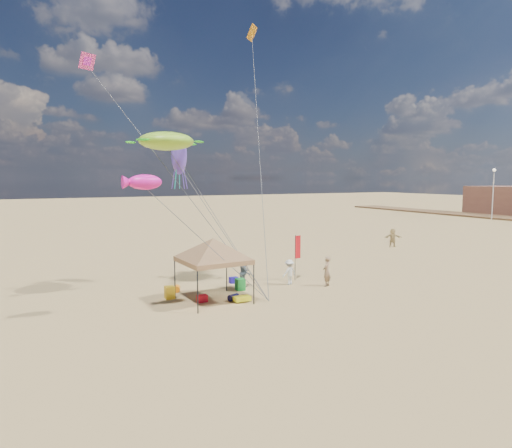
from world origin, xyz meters
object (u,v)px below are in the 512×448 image
object	(u,v)px
chair_green	(240,284)
person_near_b	(245,272)
cooler_blue	(234,280)
chair_yellow	(170,292)
person_near_a	(327,271)
cooler_red	(202,299)
beach_cart	(242,298)
canopy_tent	(213,241)
person_far_c	(393,238)
lamp_north	(493,185)
person_near_c	(289,272)
feather_flag	(297,250)

from	to	relation	value
chair_green	person_near_b	world-z (taller)	person_near_b
cooler_blue	person_near_b	xyz separation A→B (m)	(0.14, -1.42, 0.76)
chair_yellow	person_near_a	world-z (taller)	person_near_a
cooler_red	beach_cart	bearing A→B (deg)	-28.15
cooler_blue	person_near_b	distance (m)	1.62
canopy_tent	person_near_a	size ratio (longest dim) A/B	3.47
cooler_red	person_far_c	size ratio (longest dim) A/B	0.29
cooler_blue	chair_yellow	bearing A→B (deg)	-159.86
chair_green	cooler_blue	bearing A→B (deg)	77.67
cooler_blue	chair_yellow	distance (m)	5.00
person_near_a	chair_yellow	bearing A→B (deg)	-42.25
cooler_red	chair_green	distance (m)	3.22
canopy_tent	person_near_b	size ratio (longest dim) A/B	3.41
lamp_north	beach_cart	bearing A→B (deg)	-156.35
cooler_blue	person_near_c	bearing A→B (deg)	-34.24
cooler_red	person_far_c	xyz separation A→B (m)	(23.25, 9.65, 0.73)
person_near_a	lamp_north	xyz separation A→B (m)	(50.61, 24.08, 4.58)
person_near_b	person_near_c	size ratio (longest dim) A/B	1.19
canopy_tent	chair_green	distance (m)	4.06
chair_green	person_near_b	size ratio (longest dim) A/B	0.37
feather_flag	person_near_a	bearing A→B (deg)	-72.13
person_near_c	lamp_north	distance (m)	57.37
chair_green	person_near_b	distance (m)	0.91
feather_flag	person_near_b	distance (m)	4.08
cooler_blue	lamp_north	distance (m)	59.39
cooler_blue	person_near_a	world-z (taller)	person_near_a
chair_green	person_far_c	world-z (taller)	person_far_c
cooler_red	beach_cart	xyz separation A→B (m)	(1.91, -1.02, 0.01)
chair_yellow	person_near_c	xyz separation A→B (m)	(7.63, -0.28, 0.45)
cooler_red	feather_flag	bearing A→B (deg)	15.61
person_near_b	person_near_c	distance (m)	2.86
cooler_red	person_near_c	world-z (taller)	person_near_c
cooler_blue	person_near_b	bearing A→B (deg)	-84.33
cooler_blue	beach_cart	xyz separation A→B (m)	(-1.40, -4.21, 0.01)
person_near_a	person_near_c	bearing A→B (deg)	-69.00
cooler_red	person_near_a	bearing A→B (deg)	-1.49
person_near_c	person_far_c	size ratio (longest dim) A/B	0.87
cooler_blue	person_near_c	xyz separation A→B (m)	(2.94, -2.00, 0.61)
cooler_red	person_near_b	bearing A→B (deg)	27.04
beach_cart	person_far_c	size ratio (longest dim) A/B	0.49
chair_yellow	beach_cart	distance (m)	4.12
canopy_tent	feather_flag	xyz separation A→B (m)	(6.78, 2.21, -1.33)
chair_yellow	feather_flag	bearing A→B (deg)	3.92
person_near_c	lamp_north	bearing A→B (deg)	-168.61
cooler_blue	lamp_north	size ratio (longest dim) A/B	0.07
person_near_c	person_far_c	world-z (taller)	person_far_c
person_far_c	cooler_red	bearing A→B (deg)	-132.22
beach_cart	person_near_c	distance (m)	4.91
cooler_red	canopy_tent	bearing A→B (deg)	-13.16
feather_flag	cooler_blue	size ratio (longest dim) A/B	5.56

